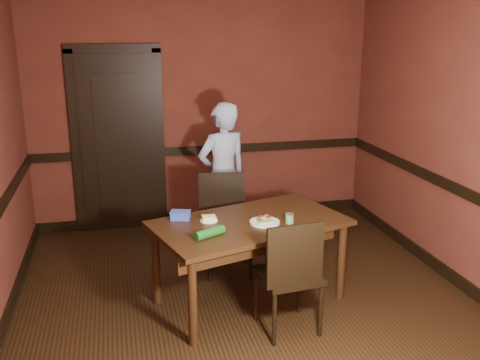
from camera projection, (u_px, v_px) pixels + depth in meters
name	position (u px, v px, depth m)	size (l,w,h in m)	color
floor	(249.00, 308.00, 4.60)	(4.00, 4.50, 0.01)	black
wall_back	(203.00, 113.00, 6.33)	(4.00, 0.02, 2.70)	#59261B
wall_front	(391.00, 284.00, 2.12)	(4.00, 0.02, 2.70)	#59261B
wall_right	(471.00, 143.00, 4.67)	(0.02, 4.50, 2.70)	#59261B
dado_back	(204.00, 150.00, 6.44)	(4.00, 0.03, 0.10)	black
dado_right	(464.00, 192.00, 4.79)	(0.03, 4.50, 0.10)	black
baseboard_back	(205.00, 215.00, 6.67)	(4.00, 0.03, 0.12)	black
baseboard_left	(2.00, 331.00, 4.14)	(0.03, 4.50, 0.12)	black
baseboard_right	(454.00, 278.00, 5.02)	(0.03, 4.50, 0.12)	black
door	(118.00, 138.00, 6.15)	(1.05, 0.07, 2.20)	black
dining_table	(249.00, 261.00, 4.63)	(1.60, 0.90, 0.75)	black
chair_far	(228.00, 226.00, 5.15)	(0.45, 0.45, 0.96)	black
chair_near	(288.00, 273.00, 4.17)	(0.45, 0.45, 0.96)	black
person	(223.00, 176.00, 5.70)	(0.58, 0.38, 1.59)	#A0BAD9
sandwich_plate	(265.00, 221.00, 4.47)	(0.25, 0.25, 0.06)	white
sauce_jar	(289.00, 218.00, 4.46)	(0.07, 0.07, 0.09)	#4E9941
cheese_saucer	(209.00, 219.00, 4.52)	(0.15, 0.15, 0.05)	white
food_tub	(181.00, 215.00, 4.56)	(0.19, 0.16, 0.07)	blue
wrapped_veg	(209.00, 233.00, 4.17)	(0.07, 0.07, 0.26)	#175218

